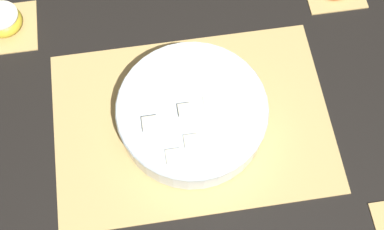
# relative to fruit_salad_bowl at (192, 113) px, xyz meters

# --- Properties ---
(ground_plane) EXTENTS (6.00, 6.00, 0.00)m
(ground_plane) POSITION_rel_fruit_salad_bowl_xyz_m (0.00, 0.00, -0.04)
(ground_plane) COLOR black
(bamboo_mat_center) EXTENTS (0.51, 0.36, 0.01)m
(bamboo_mat_center) POSITION_rel_fruit_salad_bowl_xyz_m (0.00, 0.00, -0.04)
(bamboo_mat_center) COLOR tan
(bamboo_mat_center) RESTS_ON ground_plane
(coaster_mat_far_left) EXTENTS (0.12, 0.12, 0.01)m
(coaster_mat_far_left) POSITION_rel_fruit_salad_bowl_xyz_m (-0.34, 0.26, -0.04)
(coaster_mat_far_left) COLOR tan
(coaster_mat_far_left) RESTS_ON ground_plane
(fruit_salad_bowl) EXTENTS (0.27, 0.27, 0.07)m
(fruit_salad_bowl) POSITION_rel_fruit_salad_bowl_xyz_m (0.00, 0.00, 0.00)
(fruit_salad_bowl) COLOR silver
(fruit_salad_bowl) RESTS_ON bamboo_mat_center
(apple_half) EXTENTS (0.08, 0.08, 0.04)m
(apple_half) POSITION_rel_fruit_salad_bowl_xyz_m (-0.34, 0.26, -0.01)
(apple_half) COLOR gold
(apple_half) RESTS_ON coaster_mat_far_left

